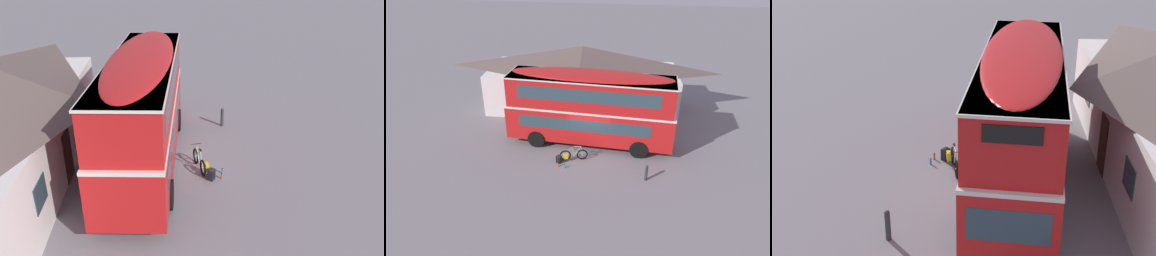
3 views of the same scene
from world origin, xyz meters
TOP-DOWN VIEW (x-y plane):
  - ground_plane at (0.00, 0.00)m, footprint 120.00×120.00m
  - double_decker_bus at (-0.09, 1.04)m, footprint 10.51×2.97m
  - touring_bicycle at (-0.80, -1.23)m, footprint 1.67×0.71m
  - backpack_on_ground at (-1.57, -1.63)m, footprint 0.38×0.37m
  - water_bottle_blue_sports at (-1.12, -2.13)m, footprint 0.07×0.07m
  - water_bottle_red_squeeze at (-1.53, -2.06)m, footprint 0.07×0.07m
  - pub_building at (-1.43, 6.61)m, footprint 14.83×6.30m
  - kerb_bollard at (3.52, -2.56)m, footprint 0.16×0.16m

SIDE VIEW (x-z plane):
  - ground_plane at x=0.00m, z-range 0.00..0.00m
  - water_bottle_blue_sports at x=-1.12m, z-range -0.01..0.24m
  - water_bottle_red_squeeze at x=-1.53m, z-range -0.01..0.25m
  - backpack_on_ground at x=-1.57m, z-range 0.01..0.51m
  - touring_bicycle at x=-0.80m, z-range -0.13..0.87m
  - kerb_bollard at x=3.52m, z-range 0.01..0.98m
  - pub_building at x=-1.43m, z-range 0.06..4.92m
  - double_decker_bus at x=-0.09m, z-range 0.25..5.04m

